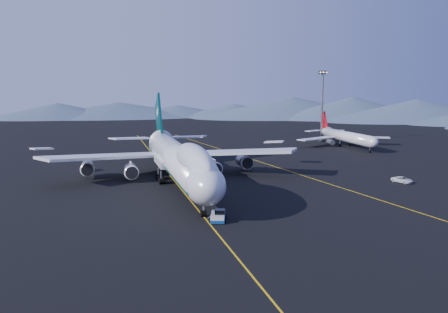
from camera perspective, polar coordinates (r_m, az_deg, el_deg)
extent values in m
plane|color=black|center=(108.14, -5.28, -3.30)|extent=(500.00, 500.00, 0.00)
cube|color=#E6AE0D|center=(108.13, -5.28, -3.30)|extent=(0.25, 220.00, 0.01)
cube|color=#E6AE0D|center=(125.60, 7.63, -1.72)|extent=(28.08, 198.09, 0.01)
cone|color=#48596F|center=(337.34, -18.52, 5.17)|extent=(100.00, 100.00, 12.00)
cone|color=#48596F|center=(341.32, -5.36, 5.59)|extent=(100.00, 100.00, 12.00)
cone|color=#48596F|center=(337.29, 7.82, 5.52)|extent=(100.00, 100.00, 12.00)
cone|color=#48596F|center=(325.44, 21.15, 4.95)|extent=(100.00, 100.00, 12.00)
cylinder|color=silver|center=(107.16, -5.32, -0.37)|extent=(6.50, 56.00, 6.50)
ellipsoid|color=silver|center=(80.03, -2.15, -3.28)|extent=(6.50, 10.40, 6.50)
ellipsoid|color=silver|center=(88.76, -3.46, -0.50)|extent=(5.13, 25.16, 5.85)
cube|color=black|center=(77.88, -1.85, -2.70)|extent=(3.60, 1.61, 1.29)
cone|color=silver|center=(139.48, -7.46, 1.93)|extent=(6.50, 12.00, 6.50)
cube|color=#033A3A|center=(108.27, -5.39, -0.76)|extent=(6.24, 60.00, 1.10)
cube|color=silver|center=(112.70, -5.75, -0.51)|extent=(7.50, 13.00, 1.60)
cube|color=silver|center=(117.34, -13.21, 0.00)|extent=(30.62, 23.28, 2.83)
cube|color=silver|center=(121.34, 0.60, 0.49)|extent=(30.62, 23.28, 2.83)
cylinder|color=slate|center=(114.01, -10.61, -1.58)|extent=(2.90, 5.50, 2.90)
cylinder|color=slate|center=(120.24, -15.34, -1.23)|extent=(2.90, 5.50, 2.90)
cylinder|color=slate|center=(116.73, -1.27, -1.21)|extent=(2.90, 5.50, 2.90)
cylinder|color=slate|center=(125.34, 2.30, -0.56)|extent=(2.90, 5.50, 2.90)
cube|color=#033A3A|center=(138.04, -7.44, 3.95)|extent=(0.55, 14.11, 15.94)
cube|color=silver|center=(140.24, -10.58, 2.05)|extent=(12.39, 9.47, 0.98)
cube|color=silver|center=(141.99, -4.52, 2.24)|extent=(12.39, 9.47, 0.98)
cylinder|color=black|center=(82.61, -2.36, -6.51)|extent=(0.90, 1.10, 1.10)
cube|color=silver|center=(80.10, -0.69, -6.84)|extent=(3.31, 4.75, 1.08)
cube|color=navy|center=(80.21, -0.69, -7.11)|extent=(3.46, 4.97, 0.49)
cube|color=black|center=(79.90, -0.69, -6.29)|extent=(1.95, 1.95, 0.88)
cylinder|color=silver|center=(178.07, 13.97, 2.17)|extent=(3.70, 31.18, 3.70)
ellipsoid|color=silver|center=(164.60, 16.54, 1.60)|extent=(3.70, 5.18, 3.70)
cone|color=silver|center=(194.45, 11.40, 2.86)|extent=(3.70, 6.82, 3.70)
cube|color=silver|center=(178.15, 10.46, 2.03)|extent=(16.36, 11.05, 0.34)
cube|color=silver|center=(187.13, 15.89, 2.15)|extent=(16.36, 11.05, 0.34)
cylinder|color=slate|center=(177.98, 12.06, 1.60)|extent=(1.85, 3.41, 1.85)
cylinder|color=slate|center=(182.98, 15.07, 1.68)|extent=(1.85, 3.41, 1.85)
cube|color=#AB0F1A|center=(194.59, 11.37, 3.96)|extent=(0.34, 6.64, 7.85)
imported|color=white|center=(117.24, 19.69, -2.52)|extent=(3.90, 5.20, 1.31)
cylinder|color=black|center=(194.26, 11.03, 1.77)|extent=(2.47, 2.47, 0.41)
cylinder|color=slate|center=(193.28, 11.14, 5.50)|extent=(0.72, 0.72, 25.71)
cube|color=black|center=(193.14, 11.25, 9.40)|extent=(3.29, 0.82, 1.23)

